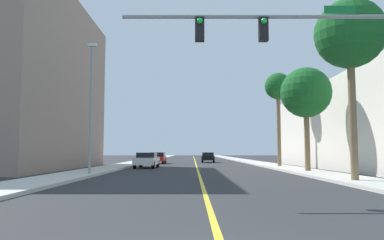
# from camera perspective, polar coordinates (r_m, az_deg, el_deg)

# --- Properties ---
(ground) EXTENTS (192.00, 192.00, 0.00)m
(ground) POSITION_cam_1_polar(r_m,az_deg,el_deg) (46.44, 0.33, -6.63)
(ground) COLOR #2D2D30
(sidewalk_left) EXTENTS (2.77, 168.00, 0.15)m
(sidewalk_left) POSITION_cam_1_polar(r_m,az_deg,el_deg) (46.97, -8.95, -6.46)
(sidewalk_left) COLOR beige
(sidewalk_left) RESTS_ON ground
(sidewalk_right) EXTENTS (2.77, 168.00, 0.15)m
(sidewalk_right) POSITION_cam_1_polar(r_m,az_deg,el_deg) (47.11, 9.59, -6.45)
(sidewalk_right) COLOR beige
(sidewalk_right) RESTS_ON ground
(lane_marking_center) EXTENTS (0.16, 144.00, 0.01)m
(lane_marking_center) POSITION_cam_1_polar(r_m,az_deg,el_deg) (46.44, 0.33, -6.63)
(lane_marking_center) COLOR yellow
(lane_marking_center) RESTS_ON ground
(traffic_signal_mast) EXTENTS (9.50, 0.36, 6.46)m
(traffic_signal_mast) POSITION_cam_1_polar(r_m,az_deg,el_deg) (13.64, 17.77, 9.70)
(traffic_signal_mast) COLOR gray
(traffic_signal_mast) RESTS_ON sidewalk_right
(street_lamp) EXTENTS (0.56, 0.28, 8.00)m
(street_lamp) POSITION_cam_1_polar(r_m,az_deg,el_deg) (23.71, -15.39, 2.87)
(street_lamp) COLOR gray
(street_lamp) RESTS_ON sidewalk_left
(palm_near) EXTENTS (3.35, 3.35, 8.66)m
(palm_near) POSITION_cam_1_polar(r_m,az_deg,el_deg) (19.95, 22.69, 11.81)
(palm_near) COLOR brown
(palm_near) RESTS_ON sidewalk_right
(palm_mid) EXTENTS (3.54, 3.54, 7.24)m
(palm_mid) POSITION_cam_1_polar(r_m,az_deg,el_deg) (27.58, 16.75, 3.92)
(palm_mid) COLOR brown
(palm_mid) RESTS_ON sidewalk_right
(palm_far) EXTENTS (2.48, 2.48, 8.66)m
(palm_far) POSITION_cam_1_polar(r_m,az_deg,el_deg) (35.96, 12.76, 4.73)
(palm_far) COLOR brown
(palm_far) RESTS_ON sidewalk_right
(car_red) EXTENTS (1.90, 4.21, 1.36)m
(car_red) POSITION_cam_1_polar(r_m,az_deg,el_deg) (45.75, -5.51, -5.76)
(car_red) COLOR red
(car_red) RESTS_ON ground
(car_white) EXTENTS (1.96, 4.26, 1.37)m
(car_white) POSITION_cam_1_polar(r_m,az_deg,el_deg) (33.84, -7.14, -6.04)
(car_white) COLOR white
(car_white) RESTS_ON ground
(car_black) EXTENTS (1.92, 4.63, 1.34)m
(car_black) POSITION_cam_1_polar(r_m,az_deg,el_deg) (50.57, 2.24, -5.68)
(car_black) COLOR black
(car_black) RESTS_ON ground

